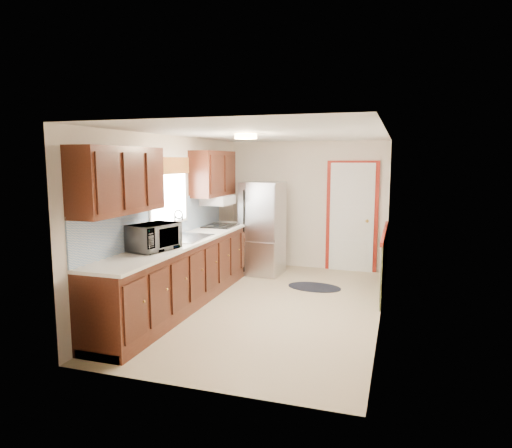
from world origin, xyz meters
The scene contains 8 objects.
room_shell centered at (0.00, 0.00, 1.20)m, with size 3.20×5.20×2.52m.
kitchen_run centered at (-1.24, -0.29, 0.81)m, with size 0.63×4.00×2.20m.
back_wall_trim centered at (0.99, 2.21, 0.89)m, with size 1.12×2.30×2.08m.
ceiling_fixture centered at (-0.30, -0.20, 2.36)m, with size 0.30×0.30×0.06m, color #FFD88C.
microwave centered at (-1.20, -1.10, 1.14)m, with size 0.60×0.33×0.40m, color white.
refrigerator centered at (-0.66, 1.75, 0.83)m, with size 0.73×0.72×1.66m.
rug centered at (0.42, 1.11, 0.01)m, with size 0.87×0.56×0.01m, color black.
cooktop centered at (-1.19, 1.06, 0.95)m, with size 0.49×0.59×0.02m, color black.
Camera 1 is at (1.70, -6.02, 2.05)m, focal length 32.00 mm.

